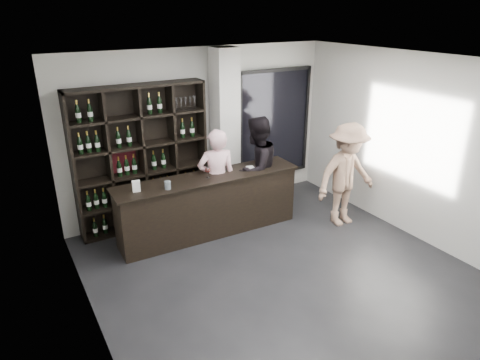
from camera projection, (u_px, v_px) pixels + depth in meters
floor at (289, 280)px, 5.93m from camera, size 5.00×5.50×0.01m
wine_shelf at (142, 159)px, 6.99m from camera, size 2.20×0.35×2.40m
structural_column at (225, 133)px, 7.52m from camera, size 0.40×0.40×2.90m
glass_panel at (274, 124)px, 8.27m from camera, size 1.60×0.08×2.10m
tasting_counter at (209, 205)px, 6.97m from camera, size 3.05×0.64×1.00m
taster_pink at (217, 180)px, 7.01m from camera, size 0.72×0.57×1.73m
taster_black at (256, 169)px, 7.35m from camera, size 1.09×1.00×1.83m
customer at (346, 175)px, 7.15m from camera, size 1.17×0.69×1.78m
wine_glass at (208, 172)px, 6.70m from camera, size 0.09×0.09×0.21m
spit_cup at (168, 185)px, 6.30m from camera, size 0.11×0.11×0.12m
napkin_stack at (250, 167)px, 7.14m from camera, size 0.14×0.14×0.02m
card_stand at (136, 186)px, 6.21m from camera, size 0.12×0.08×0.17m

